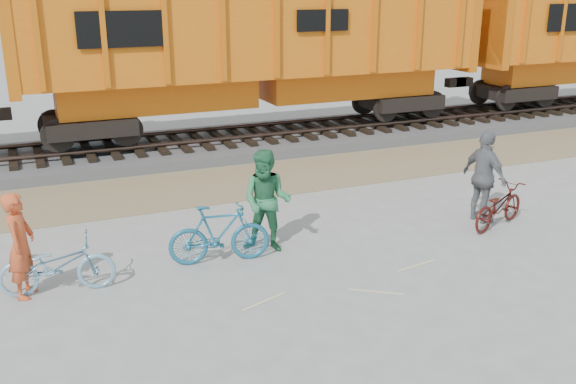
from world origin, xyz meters
name	(u,v)px	position (x,y,z in m)	size (l,w,h in m)	color
ground	(301,271)	(0.00, 0.00, 0.00)	(120.00, 120.00, 0.00)	#9E9E99
gravel_strip	(212,185)	(0.00, 5.50, 0.01)	(120.00, 3.00, 0.02)	#95825C
ballast_bed	(178,148)	(0.00, 9.00, 0.15)	(120.00, 4.00, 0.30)	slate
track	(178,138)	(0.00, 9.00, 0.47)	(120.00, 2.60, 0.24)	black
hopper_car_center	(257,47)	(2.56, 9.00, 3.01)	(14.00, 3.13, 4.65)	black
bicycle_blue	(57,265)	(-3.98, 0.82, 0.48)	(0.64, 1.82, 0.96)	#7FB4CF
bicycle_teal	(219,234)	(-1.20, 0.94, 0.55)	(0.52, 1.83, 1.10)	#1D6686
bicycle_maroon	(499,206)	(4.66, 0.42, 0.45)	(0.60, 1.72, 0.90)	#44130E
person_solo	(21,245)	(-4.48, 0.92, 0.88)	(0.64, 0.42, 1.75)	#CF4D25
person_man	(267,201)	(-0.20, 1.14, 0.98)	(0.95, 0.74, 1.96)	#2C7346
person_woman	(484,177)	(4.56, 0.82, 0.98)	(1.15, 0.48, 1.96)	slate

